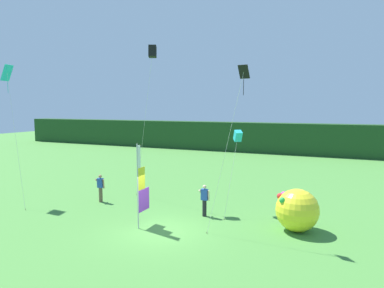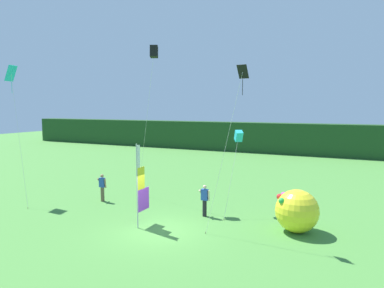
{
  "view_description": "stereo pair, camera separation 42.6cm",
  "coord_description": "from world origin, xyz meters",
  "views": [
    {
      "loc": [
        7.56,
        -13.46,
        5.75
      ],
      "look_at": [
        0.54,
        2.39,
        3.87
      ],
      "focal_mm": 32.03,
      "sensor_mm": 36.0,
      "label": 1
    },
    {
      "loc": [
        7.95,
        -13.28,
        5.75
      ],
      "look_at": [
        0.54,
        2.39,
        3.87
      ],
      "focal_mm": 32.03,
      "sensor_mm": 36.0,
      "label": 2
    }
  ],
  "objects": [
    {
      "name": "kite_black_diamond_2",
      "position": [
        3.35,
        1.34,
        6.66
      ],
      "size": [
        1.66,
        0.99,
        7.58
      ],
      "color": "brown",
      "rests_on": "ground"
    },
    {
      "name": "banner_flag",
      "position": [
        -1.15,
        0.2,
        1.94
      ],
      "size": [
        0.06,
        1.03,
        4.05
      ],
      "color": "#B7B7BC",
      "rests_on": "ground"
    },
    {
      "name": "kite_black_box_0",
      "position": [
        -2.91,
        4.42,
        8.95
      ],
      "size": [
        2.13,
        1.13,
        9.36
      ],
      "color": "brown",
      "rests_on": "ground"
    },
    {
      "name": "ground_plane",
      "position": [
        0.0,
        0.0,
        0.0
      ],
      "size": [
        120.0,
        120.0,
        0.0
      ],
      "primitive_type": "plane",
      "color": "#478438"
    },
    {
      "name": "kite_cyan_box_1",
      "position": [
        2.26,
        4.73,
        4.15
      ],
      "size": [
        0.63,
        2.36,
        4.5
      ],
      "color": "brown",
      "rests_on": "ground"
    },
    {
      "name": "distant_treeline",
      "position": [
        0.0,
        29.58,
        1.88
      ],
      "size": [
        80.0,
        2.4,
        3.77
      ],
      "primitive_type": "cube",
      "color": "#1E421E",
      "rests_on": "ground"
    },
    {
      "name": "person_near_banner",
      "position": [
        1.03,
        2.9,
        0.9
      ],
      "size": [
        0.55,
        0.48,
        1.68
      ],
      "color": "black",
      "rests_on": "ground"
    },
    {
      "name": "person_mid_field",
      "position": [
        -5.75,
        2.88,
        0.9
      ],
      "size": [
        0.55,
        0.48,
        1.68
      ],
      "color": "brown",
      "rests_on": "ground"
    },
    {
      "name": "kite_cyan_diamond_3",
      "position": [
        -11.19,
        1.25,
        7.48
      ],
      "size": [
        3.04,
        1.91,
        8.3
      ],
      "color": "brown",
      "rests_on": "ground"
    },
    {
      "name": "inflatable_balloon",
      "position": [
        5.77,
        2.6,
        1.0
      ],
      "size": [
        1.99,
        1.99,
        1.99
      ],
      "color": "yellow",
      "rests_on": "ground"
    }
  ]
}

